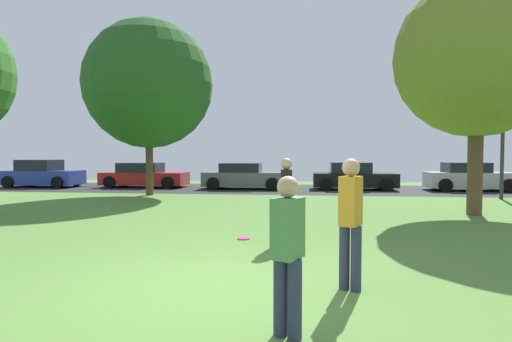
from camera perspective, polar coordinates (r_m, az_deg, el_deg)
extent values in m
plane|color=#547F38|center=(5.85, -6.96, -15.58)|extent=(44.00, 44.00, 0.00)
cube|color=#28282B|center=(21.52, 3.30, -2.47)|extent=(44.00, 6.40, 0.01)
cylinder|color=brown|center=(18.82, -14.41, 1.17)|extent=(0.32, 0.32, 2.89)
sphere|color=#23511E|center=(19.06, -14.51, 11.44)|extent=(5.56, 5.56, 5.56)
cylinder|color=brown|center=(13.86, 27.84, 0.97)|extent=(0.42, 0.42, 3.07)
sphere|color=olive|center=(14.15, 28.08, 13.77)|extent=(4.75, 4.75, 4.75)
cylinder|color=#2D334C|center=(4.29, 3.37, -16.78)|extent=(0.14, 0.14, 0.78)
cylinder|color=#2D334C|center=(4.22, 5.34, -17.13)|extent=(0.14, 0.14, 0.78)
cube|color=#51894C|center=(4.08, 4.37, -7.81)|extent=(0.34, 0.38, 0.59)
sphere|color=tan|center=(4.03, 4.39, -2.19)|extent=(0.21, 0.21, 0.21)
cylinder|color=#2D334C|center=(5.69, 13.56, -11.61)|extent=(0.14, 0.14, 0.86)
cylinder|color=#2D334C|center=(5.75, 12.03, -11.47)|extent=(0.14, 0.14, 0.86)
cube|color=orange|center=(5.59, 12.86, -4.02)|extent=(0.34, 0.38, 0.65)
sphere|color=tan|center=(5.56, 12.90, 0.48)|extent=(0.23, 0.23, 0.23)
cylinder|color=black|center=(8.48, 3.62, -6.99)|extent=(0.14, 0.14, 0.85)
cylinder|color=black|center=(8.48, 4.71, -6.99)|extent=(0.14, 0.14, 0.85)
cube|color=black|center=(8.39, 4.18, -1.97)|extent=(0.24, 0.34, 0.64)
sphere|color=tan|center=(8.37, 4.19, 0.99)|extent=(0.23, 0.23, 0.23)
cylinder|color=#EA2D6B|center=(8.91, -1.70, -9.23)|extent=(0.27, 0.27, 0.03)
cube|color=#233893|center=(25.54, -27.15, -0.78)|extent=(4.01, 1.80, 0.76)
cube|color=black|center=(25.62, -27.55, 0.72)|extent=(1.93, 1.58, 0.59)
cylinder|color=black|center=(25.56, -23.40, -1.18)|extent=(0.64, 0.22, 0.64)
cylinder|color=black|center=(24.03, -25.56, -1.43)|extent=(0.64, 0.22, 0.64)
cylinder|color=black|center=(27.09, -28.54, -1.09)|extent=(0.64, 0.22, 0.64)
cylinder|color=black|center=(25.64, -30.87, -1.31)|extent=(0.64, 0.22, 0.64)
cube|color=#B21E1E|center=(23.40, -14.98, -0.98)|extent=(4.53, 1.83, 0.66)
cube|color=black|center=(23.46, -15.51, 0.46)|extent=(2.18, 1.61, 0.52)
cylinder|color=black|center=(23.74, -10.60, -1.29)|extent=(0.64, 0.22, 0.64)
cylinder|color=black|center=(22.00, -12.03, -1.58)|extent=(0.64, 0.22, 0.64)
cylinder|color=black|center=(24.88, -17.59, -1.19)|extent=(0.64, 0.22, 0.64)
cylinder|color=black|center=(23.23, -19.46, -1.46)|extent=(0.64, 0.22, 0.64)
cube|color=slate|center=(21.51, -1.52, -1.10)|extent=(4.24, 1.80, 0.72)
cube|color=black|center=(21.51, -2.08, 0.48)|extent=(2.04, 1.59, 0.46)
cylinder|color=black|center=(22.25, 2.61, -1.49)|extent=(0.64, 0.22, 0.64)
cylinder|color=black|center=(20.46, 2.23, -1.82)|extent=(0.64, 0.22, 0.64)
cylinder|color=black|center=(22.67, -4.90, -1.42)|extent=(0.64, 0.22, 0.64)
cylinder|color=black|center=(20.91, -5.91, -1.74)|extent=(0.64, 0.22, 0.64)
cube|color=black|center=(21.67, 13.33, -1.18)|extent=(4.14, 1.76, 0.69)
cube|color=black|center=(21.62, 12.80, 0.44)|extent=(1.99, 1.55, 0.54)
cylinder|color=black|center=(22.76, 16.70, -1.50)|extent=(0.64, 0.22, 0.64)
cylinder|color=black|center=(21.03, 17.52, -1.81)|extent=(0.64, 0.22, 0.64)
cylinder|color=black|center=(22.45, 9.40, -1.48)|extent=(0.64, 0.22, 0.64)
cylinder|color=black|center=(20.69, 9.61, -1.81)|extent=(0.64, 0.22, 0.64)
cube|color=#B7B7BC|center=(22.99, 27.27, -1.10)|extent=(4.06, 1.73, 0.76)
cube|color=black|center=(22.89, 26.82, 0.45)|extent=(1.95, 1.53, 0.48)
cylinder|color=black|center=(24.33, 29.69, -1.47)|extent=(0.64, 0.22, 0.64)
cylinder|color=black|center=(22.74, 31.38, -1.74)|extent=(0.64, 0.22, 0.64)
cylinder|color=black|center=(23.37, 23.25, -1.49)|extent=(0.64, 0.22, 0.64)
cylinder|color=black|center=(21.72, 24.54, -1.79)|extent=(0.64, 0.22, 0.64)
cylinder|color=#2D2D33|center=(19.24, 30.72, 3.35)|extent=(0.14, 0.14, 4.50)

